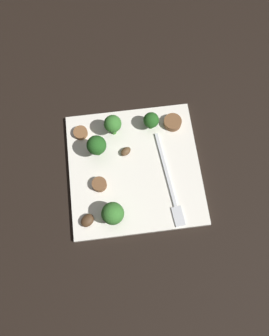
{
  "coord_description": "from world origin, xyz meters",
  "views": [
    {
      "loc": [
        0.2,
        -0.03,
        0.61
      ],
      "look_at": [
        0.0,
        0.0,
        0.01
      ],
      "focal_mm": 36.52,
      "sensor_mm": 36.0,
      "label": 1
    }
  ],
  "objects": [
    {
      "name": "sausage_slice_2",
      "position": [
        -0.08,
        0.08,
        0.02
      ],
      "size": [
        0.04,
        0.04,
        0.01
      ],
      "primitive_type": "cylinder",
      "rotation": [
        0.0,
        0.0,
        1.79
      ],
      "color": "brown",
      "rests_on": "plate"
    },
    {
      "name": "mushroom_0",
      "position": [
        0.09,
        -0.09,
        0.02
      ],
      "size": [
        0.03,
        0.03,
        0.01
      ],
      "primitive_type": "ellipsoid",
      "rotation": [
        0.0,
        0.0,
        2.29
      ],
      "color": "#4C331E",
      "rests_on": "plate"
    },
    {
      "name": "mushroom_1",
      "position": [
        -0.03,
        -0.01,
        0.02
      ],
      "size": [
        0.02,
        0.03,
        0.01
      ],
      "primitive_type": "ellipsoid",
      "rotation": [
        0.0,
        0.0,
        2.15
      ],
      "color": "brown",
      "rests_on": "plate"
    },
    {
      "name": "broccoli_floret_0",
      "position": [
        0.09,
        -0.05,
        0.04
      ],
      "size": [
        0.04,
        0.04,
        0.05
      ],
      "color": "#408630",
      "rests_on": "plate"
    },
    {
      "name": "broccoli_floret_3",
      "position": [
        -0.08,
        -0.03,
        0.04
      ],
      "size": [
        0.03,
        0.03,
        0.05
      ],
      "color": "#408630",
      "rests_on": "plate"
    },
    {
      "name": "plate",
      "position": [
        0.0,
        0.0,
        0.01
      ],
      "size": [
        0.24,
        0.24,
        0.01
      ],
      "primitive_type": "cube",
      "color": "white",
      "rests_on": "ground_plane"
    },
    {
      "name": "ground_plane",
      "position": [
        0.0,
        0.0,
        0.0
      ],
      "size": [
        1.4,
        1.4,
        0.0
      ],
      "primitive_type": "plane",
      "color": "black"
    },
    {
      "name": "broccoli_floret_2",
      "position": [
        -0.08,
        0.04,
        0.03
      ],
      "size": [
        0.03,
        0.03,
        0.04
      ],
      "color": "#296420",
      "rests_on": "plate"
    },
    {
      "name": "fork",
      "position": [
        0.04,
        0.06,
        0.01
      ],
      "size": [
        0.18,
        0.03,
        0.0
      ],
      "rotation": [
        0.0,
        0.0,
        0.1
      ],
      "color": "silver",
      "rests_on": "plate"
    },
    {
      "name": "broccoli_floret_1",
      "position": [
        -0.04,
        -0.06,
        0.05
      ],
      "size": [
        0.04,
        0.04,
        0.06
      ],
      "color": "#296420",
      "rests_on": "plate"
    },
    {
      "name": "sausage_slice_0",
      "position": [
        0.03,
        -0.07,
        0.02
      ],
      "size": [
        0.03,
        0.03,
        0.01
      ],
      "primitive_type": "cylinder",
      "rotation": [
        0.0,
        0.0,
        1.56
      ],
      "color": "brown",
      "rests_on": "plate"
    },
    {
      "name": "sausage_slice_1",
      "position": [
        -0.08,
        -0.09,
        0.02
      ],
      "size": [
        0.03,
        0.03,
        0.01
      ],
      "primitive_type": "cylinder",
      "rotation": [
        0.0,
        0.0,
        1.49
      ],
      "color": "brown",
      "rests_on": "plate"
    }
  ]
}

